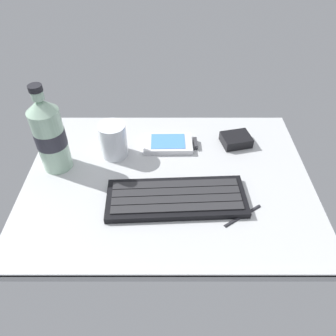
# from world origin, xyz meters

# --- Properties ---
(ground_plane) EXTENTS (0.64, 0.48, 0.03)m
(ground_plane) POSITION_xyz_m (0.00, -0.00, -0.01)
(ground_plane) COLOR #B7BABC
(keyboard) EXTENTS (0.29, 0.12, 0.02)m
(keyboard) POSITION_xyz_m (0.02, -0.07, 0.01)
(keyboard) COLOR black
(keyboard) RESTS_ON ground_plane
(handheld_device) EXTENTS (0.13, 0.08, 0.02)m
(handheld_device) POSITION_xyz_m (0.01, 0.12, 0.01)
(handheld_device) COLOR silver
(handheld_device) RESTS_ON ground_plane
(juice_cup) EXTENTS (0.06, 0.06, 0.09)m
(juice_cup) POSITION_xyz_m (-0.13, 0.08, 0.04)
(juice_cup) COLOR silver
(juice_cup) RESTS_ON ground_plane
(water_bottle) EXTENTS (0.07, 0.07, 0.21)m
(water_bottle) POSITION_xyz_m (-0.26, 0.04, 0.09)
(water_bottle) COLOR #9EC1A8
(water_bottle) RESTS_ON ground_plane
(charger_block) EXTENTS (0.08, 0.07, 0.02)m
(charger_block) POSITION_xyz_m (0.17, 0.12, 0.01)
(charger_block) COLOR black
(charger_block) RESTS_ON ground_plane
(stylus_pen) EXTENTS (0.08, 0.06, 0.01)m
(stylus_pen) POSITION_xyz_m (0.15, -0.11, 0.00)
(stylus_pen) COLOR #26262B
(stylus_pen) RESTS_ON ground_plane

